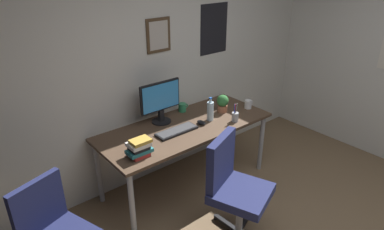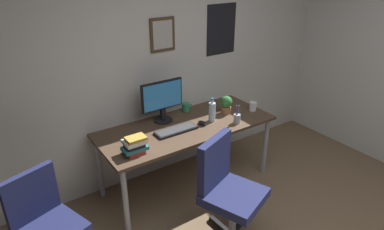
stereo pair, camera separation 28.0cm
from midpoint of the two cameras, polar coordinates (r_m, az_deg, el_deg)
wall_back at (r=3.64m, az=-1.48°, el=9.60°), size 4.40×0.10×2.60m
desk at (r=3.47m, az=1.38°, el=-2.71°), size 1.81×0.76×0.72m
office_chair at (r=2.92m, az=8.57°, el=-11.89°), size 0.59×0.60×0.95m
side_chair at (r=2.78m, az=-20.91°, el=-16.39°), size 0.53×0.53×0.88m
monitor at (r=3.43m, az=-2.73°, el=2.60°), size 0.46×0.20×0.43m
keyboard at (r=3.30m, az=-0.29°, el=-2.64°), size 0.43×0.15×0.03m
computer_mouse at (r=3.44m, az=4.06°, el=-1.39°), size 0.06×0.11×0.04m
water_bottle at (r=3.50m, az=5.70°, el=0.56°), size 0.07×0.07×0.25m
coffee_mug_near at (r=3.73m, az=1.12°, el=1.31°), size 0.12×0.08×0.09m
coffee_mug_far at (r=3.83m, az=12.34°, el=1.41°), size 0.12×0.08×0.10m
potted_plant at (r=3.70m, az=7.95°, el=1.82°), size 0.13×0.13×0.20m
pen_cup at (r=3.50m, az=9.87°, el=-0.58°), size 0.07×0.07×0.20m
book_stack_left at (r=2.94m, az=-6.99°, el=-5.16°), size 0.21×0.15×0.16m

